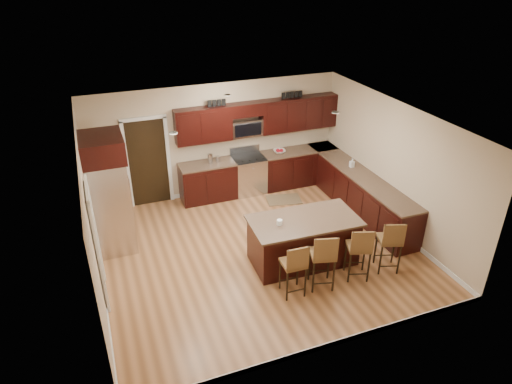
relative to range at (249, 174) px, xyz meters
name	(u,v)px	position (x,y,z in m)	size (l,w,h in m)	color
floor	(259,250)	(-0.68, -2.45, -0.47)	(6.00, 6.00, 0.00)	#A56D41
ceiling	(259,121)	(-0.68, -2.45, 2.23)	(6.00, 6.00, 0.00)	silver
wall_back	(217,140)	(-0.68, 0.30, 0.88)	(6.00, 6.00, 0.00)	#C4AE8D
wall_left	(90,220)	(-3.68, -2.45, 0.88)	(5.50, 5.50, 0.00)	#C4AE8D
wall_right	(394,166)	(2.32, -2.45, 0.88)	(5.50, 5.50, 0.00)	#C4AE8D
base_cabinets	(312,184)	(1.22, -1.01, -0.01)	(4.02, 3.96, 0.92)	black
upper_cabinets	(261,117)	(0.36, 0.13, 1.37)	(4.00, 0.33, 0.80)	black
range	(249,174)	(0.00, 0.00, 0.00)	(0.76, 0.64, 1.11)	silver
microwave	(246,128)	(0.00, 0.15, 1.15)	(0.76, 0.31, 0.40)	silver
doorway	(148,163)	(-2.33, 0.28, 0.56)	(0.85, 0.03, 2.06)	black
pantry_door	(96,246)	(-3.66, -2.75, 0.55)	(0.03, 0.80, 2.04)	white
letter_decor	(255,99)	(0.22, 0.13, 1.82)	(2.20, 0.03, 0.15)	black
island	(303,242)	(-0.03, -3.07, -0.04)	(2.06, 1.14, 0.92)	black
stool_left	(295,264)	(-0.61, -3.91, 0.18)	(0.40, 0.40, 1.04)	brown
stool_mid	(323,255)	(-0.07, -3.91, 0.22)	(0.51, 0.51, 1.11)	brown
stool_right	(360,248)	(0.66, -3.91, 0.20)	(0.51, 0.51, 1.07)	brown
refrigerator	(109,192)	(-3.30, -1.24, 0.73)	(0.79, 1.01, 2.35)	silver
floor_mat	(284,199)	(0.64, -0.71, -0.47)	(0.81, 0.54, 0.01)	brown
fruit_bowl	(279,151)	(0.81, 0.00, 0.48)	(0.29, 0.29, 0.07)	silver
soap_bottle	(352,163)	(2.02, -1.37, 0.55)	(0.09, 0.09, 0.21)	#B2B2B2
canister_tall	(210,159)	(-0.95, 0.00, 0.56)	(0.12, 0.12, 0.23)	silver
canister_short	(218,159)	(-0.76, 0.00, 0.52)	(0.11, 0.11, 0.14)	silver
island_jar	(279,222)	(-0.53, -3.07, 0.50)	(0.10, 0.10, 0.10)	white
stool_extra	(391,240)	(1.31, -3.91, 0.20)	(0.51, 0.51, 1.07)	brown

